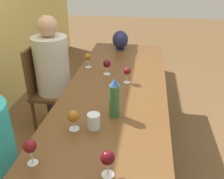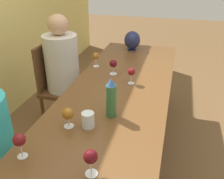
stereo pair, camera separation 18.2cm
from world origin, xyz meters
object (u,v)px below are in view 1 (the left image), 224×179
vase (120,40)px  person_far (54,73)px  water_bottle (114,98)px  water_tumbler (94,121)px  wine_glass_5 (107,64)px  wine_glass_0 (30,147)px  wine_glass_2 (127,71)px  chair_far (48,87)px  wine_glass_3 (108,158)px  wine_glass_1 (88,57)px  wine_glass_6 (73,117)px

vase → person_far: bearing=132.2°
water_bottle → water_tumbler: water_bottle is taller
wine_glass_5 → water_bottle: bearing=-166.4°
water_tumbler → wine_glass_0: (-0.35, 0.25, 0.06)m
wine_glass_0 → wine_glass_2: (1.04, -0.39, -0.00)m
vase → chair_far: bearing=128.5°
water_tumbler → vase: (1.58, 0.02, 0.07)m
wine_glass_3 → wine_glass_5: size_ratio=1.05×
wine_glass_2 → person_far: person_far is taller
water_bottle → wine_glass_3: bearing=-175.4°
water_tumbler → vase: size_ratio=0.46×
wine_glass_2 → water_bottle: bearing=176.3°
wine_glass_3 → water_bottle: bearing=4.6°
wine_glass_2 → wine_glass_5: size_ratio=1.02×
vase → wine_glass_5: 0.74m
vase → wine_glass_1: (-0.60, 0.25, -0.01)m
wine_glass_0 → wine_glass_2: wine_glass_0 is taller
wine_glass_3 → wine_glass_6: (0.34, 0.27, -0.01)m
wine_glass_1 → water_bottle: bearing=-155.3°
water_tumbler → person_far: bearing=32.6°
water_tumbler → wine_glass_3: (-0.37, -0.15, 0.06)m
person_far → water_tumbler: bearing=-147.4°
wine_glass_1 → wine_glass_3: bearing=-162.7°
wine_glass_1 → wine_glass_5: bearing=-123.4°
wine_glass_1 → chair_far: 0.60m
vase → wine_glass_0: 1.94m
vase → wine_glass_5: bearing=177.4°
vase → wine_glass_0: size_ratio=1.52×
water_tumbler → chair_far: size_ratio=0.11×
water_bottle → wine_glass_5: 0.70m
wine_glass_5 → wine_glass_6: 0.87m
wine_glass_2 → wine_glass_3: 1.06m
wine_glass_2 → person_far: (0.33, 0.79, -0.21)m
wine_glass_6 → person_far: size_ratio=0.11×
water_tumbler → wine_glass_1: bearing=15.4°
water_tumbler → wine_glass_5: 0.85m
vase → wine_glass_1: vase is taller
wine_glass_2 → wine_glass_6: bearing=160.0°
water_tumbler → wine_glass_2: 0.71m
vase → wine_glass_3: vase is taller
wine_glass_3 → wine_glass_1: bearing=17.3°
water_bottle → wine_glass_3: 0.53m
water_tumbler → wine_glass_1: 1.02m
wine_glass_0 → wine_glass_3: 0.40m
wine_glass_1 → person_far: 0.43m
vase → wine_glass_6: vase is taller
wine_glass_5 → water_tumbler: bearing=-176.1°
wine_glass_2 → wine_glass_5: 0.25m
wine_glass_3 → wine_glass_5: 1.23m
wine_glass_3 → wine_glass_2: bearing=0.4°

